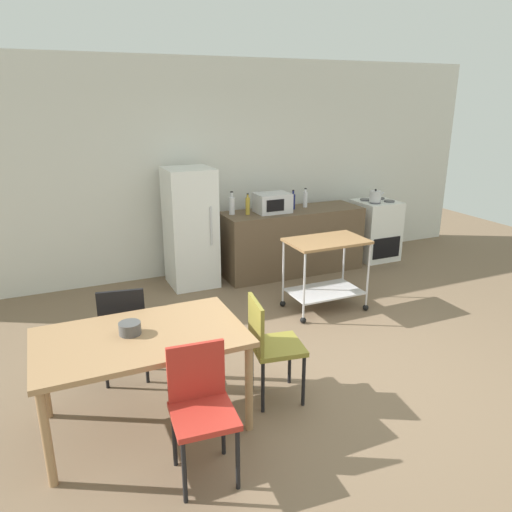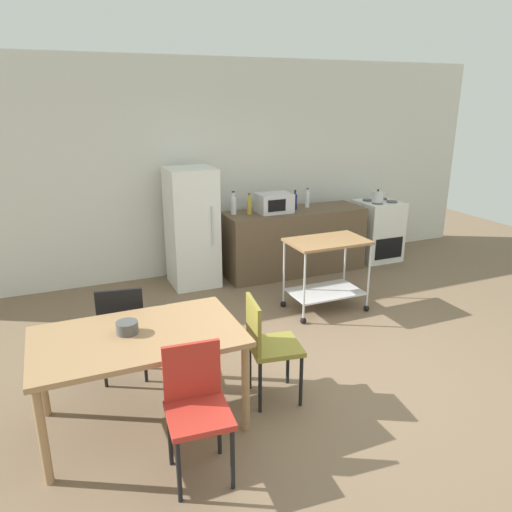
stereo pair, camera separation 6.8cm
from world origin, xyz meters
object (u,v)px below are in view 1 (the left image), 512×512
Objects in this scene: dining_table at (141,345)px; microwave at (272,203)px; kettle at (375,196)px; chair_red at (201,404)px; chair_olive at (270,342)px; refrigerator at (190,228)px; bottle_sparkling_water at (305,199)px; bottle_hot_sauce at (248,206)px; fruit_bowl at (130,328)px; chair_black at (123,326)px; stove_oven at (375,230)px; kitchen_cart at (326,263)px; bottle_soy_sauce at (232,205)px; bottle_vinegar at (293,201)px.

microwave is at bearing 48.25° from dining_table.
dining_table is 4.72m from kettle.
chair_red is 1.00× the size of chair_olive.
refrigerator reaches higher than bottle_sparkling_water.
bottle_hot_sauce is 1.78× the size of fruit_bowl.
chair_black is 2.81m from bottle_hot_sauce.
refrigerator is at bearing 176.30° from kettle.
chair_olive is at bearing -4.94° from dining_table.
bottle_sparkling_water reaches higher than chair_olive.
microwave is at bearing 177.59° from kettle.
stove_oven is at bearing 31.84° from fruit_bowl.
kitchen_cart is at bearing -50.25° from refrigerator.
chair_olive is 3.29× the size of bottle_sparkling_water.
bottle_hot_sauce is 0.62× the size of microwave.
stove_oven reaches higher than chair_red.
kitchen_cart is at bearing 46.99° from chair_red.
refrigerator is at bearing 179.52° from bottle_soy_sauce.
bottle_soy_sauce is 1.14× the size of bottle_sparkling_water.
kitchen_cart is 3.80× the size of kettle.
bottle_soy_sauce is (1.77, 2.70, 0.36)m from dining_table.
bottle_soy_sauce is (-0.60, 1.42, 0.45)m from kitchen_cart.
chair_olive is 1.11m from fruit_bowl.
refrigerator is 5.72× the size of bottle_sparkling_water.
kettle is at bearing 32.49° from dining_table.
bottle_sparkling_water is at bearing 43.10° from dining_table.
refrigerator is 1.70× the size of kitchen_cart.
bottle_sparkling_water is at bearing -0.24° from refrigerator.
chair_olive is 0.97× the size of stove_oven.
refrigerator reaches higher than chair_black.
kettle is (3.97, 2.53, 0.33)m from dining_table.
fruit_bowl is (-1.83, -2.66, -0.23)m from bottle_soy_sauce.
bottle_sparkling_water is (-1.20, 0.07, 0.56)m from stove_oven.
microwave is 0.58m from bottle_sparkling_water.
chair_black reaches higher than kitchen_cart.
dining_table is at bearing -136.90° from bottle_sparkling_water.
chair_red is 3.73m from bottle_soy_sauce.
kettle is at bearing -4.54° from bottle_soy_sauce.
bottle_hot_sauce is (-2.13, -0.02, 0.57)m from stove_oven.
bottle_soy_sauce is at bearing 178.11° from stove_oven.
kettle reaches higher than fruit_bowl.
chair_olive is 3.25m from bottle_vinegar.
bottle_soy_sauce is at bearing 179.89° from bottle_sparkling_water.
chair_red and chair_olive have the same top height.
chair_black is 2.75m from bottle_soy_sauce.
kitchen_cart is at bearing -36.29° from chair_olive.
stove_oven is 2.98× the size of bottle_soy_sauce.
bottle_vinegar is (1.48, -0.05, 0.24)m from refrigerator.
bottle_soy_sauce is 1.29× the size of kettle.
bottle_hot_sauce is 0.93m from bottle_sparkling_water.
refrigerator is 3.37× the size of microwave.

